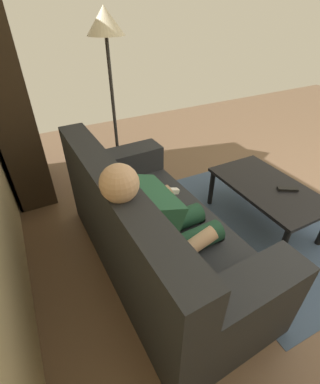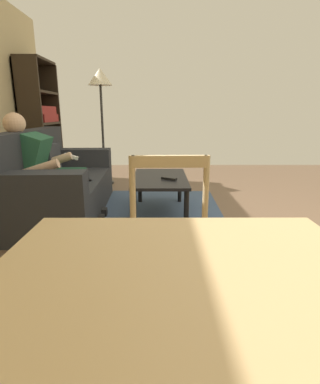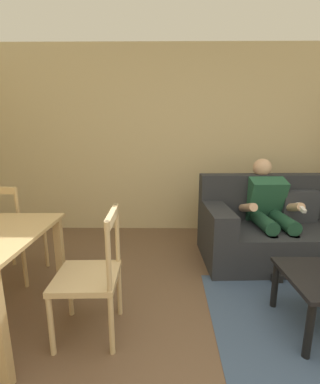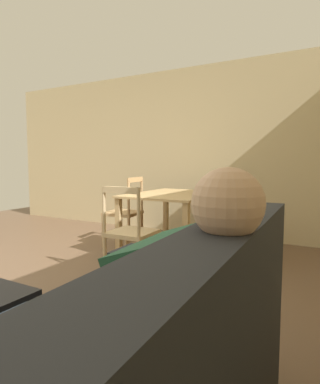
{
  "view_description": "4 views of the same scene",
  "coord_description": "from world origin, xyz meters",
  "px_view_note": "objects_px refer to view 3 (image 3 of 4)",
  "views": [
    {
      "loc": [
        -0.43,
        2.75,
        1.77
      ],
      "look_at": [
        0.91,
        2.05,
        0.7
      ],
      "focal_mm": 25.35,
      "sensor_mm": 36.0,
      "label": 1
    },
    {
      "loc": [
        -2.3,
        0.99,
        1.11
      ],
      "look_at": [
        0.89,
        0.97,
        0.25
      ],
      "focal_mm": 27.91,
      "sensor_mm": 36.0,
      "label": 2
    },
    {
      "loc": [
        -0.48,
        -0.68,
        1.39
      ],
      "look_at": [
        -0.5,
        1.51,
        0.9
      ],
      "focal_mm": 24.38,
      "sensor_mm": 36.0,
      "label": 3
    },
    {
      "loc": [
        1.59,
        2.68,
        1.12
      ],
      "look_at": [
        -0.5,
        1.51,
        0.9
      ],
      "focal_mm": 30.35,
      "sensor_mm": 36.0,
      "label": 4
    }
  ],
  "objects_px": {
    "dining_chair_facing_couch": "(91,276)",
    "person_lounging": "(268,209)",
    "dining_chair_near_wall": "(13,232)",
    "couch": "(285,229)"
  },
  "relations": [
    {
      "from": "dining_chair_facing_couch",
      "to": "person_lounging",
      "type": "bearing_deg",
      "value": 35.89
    },
    {
      "from": "person_lounging",
      "to": "dining_chair_facing_couch",
      "type": "xyz_separation_m",
      "value": [
        -1.67,
        -1.21,
        -0.13
      ]
    },
    {
      "from": "dining_chair_near_wall",
      "to": "dining_chair_facing_couch",
      "type": "bearing_deg",
      "value": -37.75
    },
    {
      "from": "couch",
      "to": "dining_chair_facing_couch",
      "type": "distance_m",
      "value": 2.23
    },
    {
      "from": "dining_chair_facing_couch",
      "to": "dining_chair_near_wall",
      "type": "bearing_deg",
      "value": 142.25
    },
    {
      "from": "person_lounging",
      "to": "dining_chair_near_wall",
      "type": "distance_m",
      "value": 2.67
    },
    {
      "from": "couch",
      "to": "person_lounging",
      "type": "bearing_deg",
      "value": 176.19
    },
    {
      "from": "person_lounging",
      "to": "dining_chair_near_wall",
      "type": "height_order",
      "value": "person_lounging"
    },
    {
      "from": "couch",
      "to": "dining_chair_near_wall",
      "type": "bearing_deg",
      "value": -170.76
    },
    {
      "from": "person_lounging",
      "to": "dining_chair_near_wall",
      "type": "bearing_deg",
      "value": -169.76
    }
  ]
}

